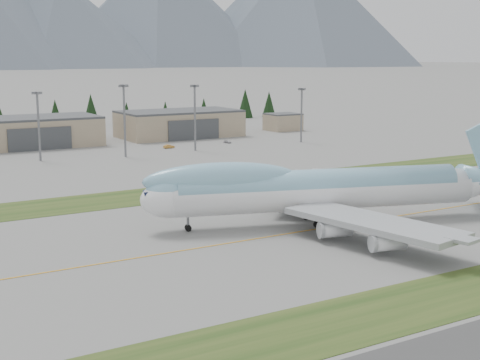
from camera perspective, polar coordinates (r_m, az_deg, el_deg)
ground at (r=126.51m, az=5.74°, el=-4.33°), size 7000.00×7000.00×0.00m
grass_strip_near at (r=99.86m, az=18.90°, el=-8.91°), size 400.00×14.00×0.08m
grass_strip_far at (r=163.96m, az=-3.59°, el=-0.89°), size 400.00×18.00×0.08m
taxiway_line_main at (r=126.51m, az=5.74°, el=-4.33°), size 400.00×0.40×0.02m
boeing_747_freighter at (r=131.00m, az=6.89°, el=-0.73°), size 79.55×65.82×21.03m
hangar_center at (r=256.30m, az=-17.42°, el=3.96°), size 48.00×26.60×10.80m
hangar_right at (r=276.09m, az=-5.19°, el=4.83°), size 48.00×26.60×10.80m
control_shed at (r=299.42m, az=3.68°, el=4.98°), size 14.00×12.00×7.60m
floodlight_masts at (r=219.96m, az=-12.00°, el=5.92°), size 142.89×9.96×24.48m
service_vehicle_b at (r=241.08m, az=-6.09°, el=2.71°), size 4.24×1.87×1.35m
service_vehicle_c at (r=254.46m, az=-1.08°, el=3.17°), size 2.18×3.83×1.05m
conifer_belt at (r=316.80m, az=-19.54°, el=5.31°), size 264.45×15.92×16.10m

